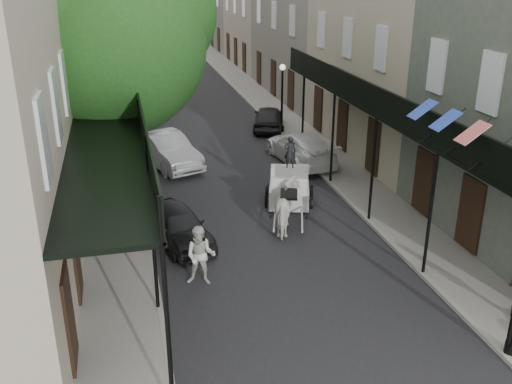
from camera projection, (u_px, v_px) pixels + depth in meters
ground at (321, 332)px, 14.72m from camera, size 140.00×140.00×0.00m
road at (203, 129)px, 32.74m from camera, size 8.00×90.00×0.01m
sidewalk_left at (114, 133)px, 31.63m from camera, size 2.20×90.00×0.12m
sidewalk_right at (287, 122)px, 33.81m from camera, size 2.20×90.00×0.12m
building_row_left at (50, 21)px, 37.92m from camera, size 5.00×80.00×10.50m
building_row_right at (297, 16)px, 41.67m from camera, size 5.00×80.00×10.50m
gallery_left at (113, 123)px, 18.45m from camera, size 2.20×18.05×4.88m
gallery_right at (386, 106)px, 20.54m from camera, size 2.20×18.05×4.88m
tree_near at (123, 34)px, 20.55m from camera, size 7.31×6.80×9.63m
tree_far at (117, 18)px, 33.40m from camera, size 6.45×6.00×8.61m
lamppost_left at (141, 189)px, 18.46m from camera, size 0.32×0.32×3.71m
lamppost_right_far at (282, 97)px, 31.07m from camera, size 0.32×0.32×3.71m
horse at (289, 207)px, 19.99m from camera, size 1.55×2.30×1.78m
carriage at (290, 173)px, 22.46m from camera, size 2.34×2.95×2.98m
pedestrian_walking at (201, 256)px, 16.63m from camera, size 1.07×0.94×1.85m
pedestrian_sidewalk_left at (129, 131)px, 28.93m from camera, size 1.09×0.66×1.64m
car_left_near at (178, 225)px, 19.22m from camera, size 2.46×4.03×1.28m
car_left_mid at (167, 150)px, 26.48m from camera, size 3.13×4.98×1.55m
car_left_far at (134, 99)px, 36.85m from camera, size 3.84×5.16×1.30m
car_right_near at (300, 148)px, 26.99m from camera, size 2.62×5.17×1.44m
car_right_far at (268, 118)px, 32.38m from camera, size 2.71×4.28×1.36m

